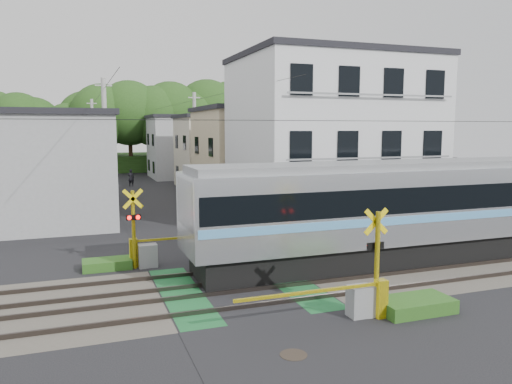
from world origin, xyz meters
name	(u,v)px	position (x,y,z in m)	size (l,w,h in m)	color
ground	(238,288)	(0.00, 0.00, 0.00)	(120.00, 120.00, 0.00)	black
track_bed	(238,287)	(0.00, 0.00, 0.04)	(120.00, 120.00, 0.14)	#47423A
crossing_signal_near	(364,293)	(2.59, -3.65, 0.71)	(4.74, 0.65, 3.09)	yellow
crossing_signal_far	(145,249)	(-2.59, 3.65, 0.71)	(4.74, 0.65, 3.09)	yellow
apartment_block	(331,140)	(8.50, 9.49, 4.66)	(10.20, 8.36, 9.30)	silver
houses_row	(144,154)	(0.25, 25.92, 3.24)	(22.07, 31.35, 6.80)	#9B9DA0
tree_hill	(131,124)	(1.51, 47.52, 5.83)	(40.00, 13.48, 11.47)	#254918
catenary	(393,173)	(6.00, 0.03, 3.70)	(60.00, 5.04, 7.00)	#2D2D33
utility_poles	(131,145)	(-1.05, 23.01, 4.08)	(7.90, 42.00, 8.00)	#A5A5A0
pedestrian	(131,178)	(-0.32, 31.25, 0.79)	(0.58, 0.38, 1.58)	black
manhole_cover	(294,355)	(-0.29, -5.20, 0.01)	(0.66, 0.66, 0.02)	#2D261E
weed_patches	(287,278)	(1.76, -0.09, 0.18)	(10.25, 8.80, 0.40)	#2D5E1E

